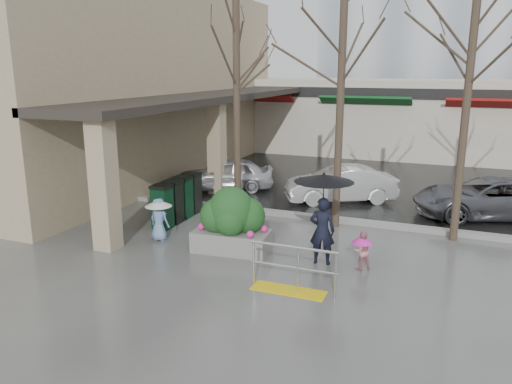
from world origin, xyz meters
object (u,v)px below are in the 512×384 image
Objects in this scene: child_pink at (362,248)px; woman at (323,206)px; planter at (232,221)px; car_c at (488,198)px; tree_midwest at (343,45)px; car_b at (341,184)px; tree_west at (236,52)px; news_boxes at (178,199)px; handrail at (292,275)px; tree_mideast at (471,58)px; car_a at (225,174)px; child_blue at (159,215)px.

woman is at bearing -33.56° from child_pink.
car_c is (6.25, 5.74, -0.18)m from planter.
tree_midwest is 7.60× the size of child_pink.
child_pink is (0.96, -0.01, -0.92)m from woman.
child_pink is at bearing -10.44° from car_b.
woman reaches higher than planter.
planter is at bearing -41.92° from car_b.
news_boxes is (-1.49, -1.20, -4.43)m from tree_west.
car_b is at bearing 94.90° from handrail.
tree_west is 7.39× the size of child_pink.
tree_mideast is 1.76× the size of car_a.
woman is at bearing -134.23° from tree_mideast.
woman is at bearing -40.47° from tree_west.
car_b is 4.74m from car_c.
tree_midwest reaches higher than woman.
handrail is at bearing 75.90° from woman.
child_pink is at bearing -17.80° from news_boxes.
car_b is (2.70, 2.85, -4.45)m from tree_west.
woman is 4.61m from child_blue.
tree_west is 1.05× the size of tree_mideast.
handrail is 0.84× the size of woman.
tree_west is at bearing 37.90° from news_boxes.
car_b is (-3.80, 2.85, -4.23)m from tree_mideast.
child_blue is (-4.20, -3.04, -4.51)m from tree_midwest.
car_a is at bearing 150.00° from tree_midwest.
planter is at bearing -123.41° from tree_midwest.
news_boxes is at bearing -27.90° from woman.
woman is 2.44m from planter.
car_a is at bearing 123.92° from handrail.
tree_west is 3.01× the size of woman.
tree_midwest reaches higher than car_c.
woman is 2.45× the size of child_pink.
planter is at bearing -67.19° from car_c.
woman reaches higher than car_a.
tree_mideast reaches higher than car_b.
woman is 0.50× the size of car_c.
car_c is (2.93, 5.74, 0.10)m from child_pink.
handrail is at bearing -55.01° from tree_west.
child_blue is 6.96m from car_b.
woman is 5.99m from car_b.
tree_west reaches higher than car_b.
car_c reaches higher than child_blue.
woman is (3.55, -3.03, -3.64)m from tree_west.
car_a is at bearing 116.86° from planter.
planter reaches higher than child_blue.
tree_west is 2.88× the size of news_boxes.
tree_midwest is 3.10× the size of woman.
car_b and car_c have the same top height.
car_b is at bearing 43.14° from news_boxes.
tree_mideast is 7.33m from planter.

